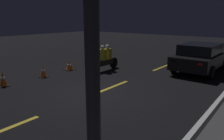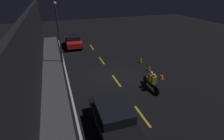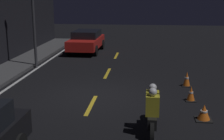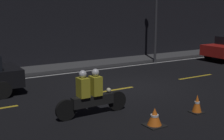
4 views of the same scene
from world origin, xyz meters
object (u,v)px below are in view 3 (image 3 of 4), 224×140
Objects in this scene: traffic_cone_near at (204,113)px; street_lamp at (33,5)px; traffic_cone_mid at (191,94)px; traffic_cone_far at (187,79)px; taxi_red at (86,40)px; motorcycle at (152,111)px.

street_lamp reaches higher than traffic_cone_near.
traffic_cone_mid is at bearing 5.24° from traffic_cone_near.
traffic_cone_far reaches higher than traffic_cone_mid.
traffic_cone_mid is 9.09m from street_lamp.
street_lamp reaches higher than traffic_cone_mid.
street_lamp is at bearing 70.80° from traffic_cone_far.
street_lamp is at bearing 50.49° from traffic_cone_near.
traffic_cone_mid is at bearing -121.16° from street_lamp.
traffic_cone_mid is 0.10× the size of street_lamp.
taxi_red is 10.78m from traffic_cone_mid.
street_lamp is (2.59, 7.42, 2.93)m from traffic_cone_far.
taxi_red is 9.29m from traffic_cone_far.
taxi_red reaches higher than traffic_cone_near.
taxi_red is 8.15× the size of traffic_cone_near.
traffic_cone_mid is at bearing 32.68° from taxi_red.
motorcycle is at bearing 162.12° from traffic_cone_far.
traffic_cone_far is at bearing -109.20° from street_lamp.
motorcycle is 4.53× the size of traffic_cone_near.
motorcycle is 3.64× the size of traffic_cone_far.
motorcycle reaches higher than traffic_cone_near.
street_lamp is at bearing -18.91° from taxi_red.
street_lamp is (-4.76, 1.76, 2.47)m from taxi_red.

